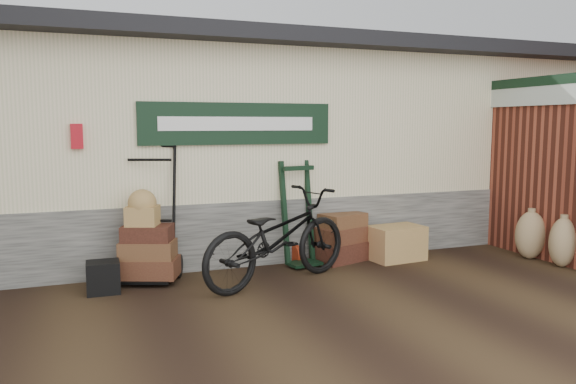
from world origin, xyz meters
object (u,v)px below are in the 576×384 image
object	(u,v)px
porter_trolley	(151,211)
suitcase_stack	(341,237)
bicycle	(277,232)
wicker_hamper	(396,243)
black_trunk	(103,277)
green_barrow	(299,214)

from	to	relation	value
porter_trolley	suitcase_stack	size ratio (longest dim) A/B	2.20
bicycle	wicker_hamper	bearing A→B (deg)	-96.36
wicker_hamper	porter_trolley	bearing A→B (deg)	175.95
black_trunk	bicycle	size ratio (longest dim) A/B	0.17
suitcase_stack	black_trunk	size ratio (longest dim) A/B	2.12
wicker_hamper	bicycle	bearing A→B (deg)	-165.39
suitcase_stack	green_barrow	bearing A→B (deg)	180.00
green_barrow	bicycle	distance (m)	0.97
black_trunk	bicycle	bearing A→B (deg)	-9.94
green_barrow	black_trunk	xyz separation A→B (m)	(-2.61, -0.41, -0.53)
suitcase_stack	bicycle	distance (m)	1.49
green_barrow	wicker_hamper	world-z (taller)	green_barrow
porter_trolley	bicycle	world-z (taller)	porter_trolley
suitcase_stack	wicker_hamper	xyz separation A→B (m)	(0.77, -0.24, -0.10)
wicker_hamper	black_trunk	distance (m)	4.03
porter_trolley	wicker_hamper	distance (m)	3.48
wicker_hamper	black_trunk	size ratio (longest dim) A/B	2.04
porter_trolley	black_trunk	bearing A→B (deg)	-124.51
green_barrow	bicycle	xyz separation A→B (m)	(-0.59, -0.77, -0.08)
porter_trolley	wicker_hamper	bearing A→B (deg)	17.65
porter_trolley	suitcase_stack	bearing A→B (deg)	21.69
green_barrow	suitcase_stack	world-z (taller)	green_barrow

